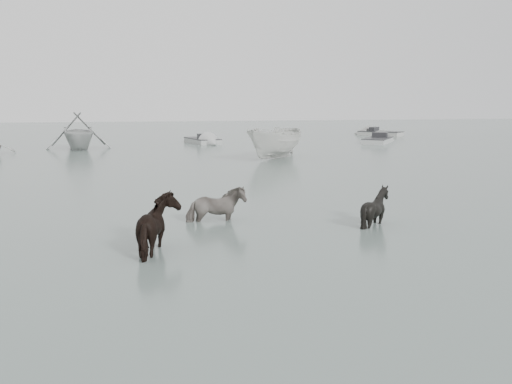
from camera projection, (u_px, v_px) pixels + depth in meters
ground at (249, 243)px, 13.22m from camera, size 140.00×140.00×0.00m
pony_pinto at (216, 197)px, 15.40m from camera, size 1.66×0.87×1.35m
pony_dark at (161, 216)px, 12.42m from camera, size 1.63×1.79×1.55m
pony_black at (376, 199)px, 15.09m from camera, size 1.26×1.13×1.35m
rowboat_trail at (78, 130)px, 37.17m from camera, size 4.91×5.46×2.55m
boat_small at (276, 141)px, 31.47m from camera, size 4.64×4.88×1.89m
skiff_port at (378, 138)px, 42.32m from camera, size 4.34×5.28×0.75m
skiff_mid at (202, 138)px, 42.03m from camera, size 2.88×5.32×0.75m
skiff_star at (381, 131)px, 50.60m from camera, size 4.70×4.87×0.75m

